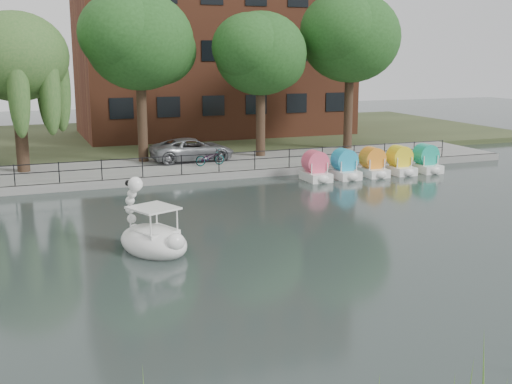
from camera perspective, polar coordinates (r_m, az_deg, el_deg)
ground_plane at (r=20.87m, az=2.69°, el=-5.77°), size 120.00×120.00×0.00m
promenade at (r=35.63m, az=-7.72°, el=2.02°), size 40.00×6.00×0.40m
kerb at (r=32.82m, az=-6.52°, el=1.18°), size 40.00×0.25×0.40m
land_strip at (r=49.21m, az=-11.56°, el=4.67°), size 60.00×22.00×0.36m
railing at (r=32.84m, az=-6.65°, el=2.86°), size 32.00×0.05×1.00m
apartment_building at (r=50.49m, az=-3.87°, el=15.51°), size 20.00×10.07×18.00m
willow_mid at (r=35.15m, az=-20.62°, el=11.15°), size 5.32×5.32×8.15m
broadleaf_center at (r=36.83m, az=-10.34°, el=13.00°), size 6.00×6.00×9.25m
broadleaf_right at (r=38.31m, az=0.42°, el=12.14°), size 5.40×5.40×8.32m
broadleaf_far at (r=42.02m, az=8.41°, el=13.40°), size 6.30×6.30×9.71m
minivan at (r=36.87m, az=-5.68°, el=3.93°), size 2.69×5.54×1.52m
bicycle at (r=35.36m, az=-4.12°, el=3.18°), size 0.82×1.78×1.00m
swan_boat at (r=21.55m, az=-9.20°, el=-3.87°), size 2.74×3.30×2.40m
pedal_boat_row at (r=34.90m, az=10.33°, el=2.40°), size 7.95×1.70×1.40m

